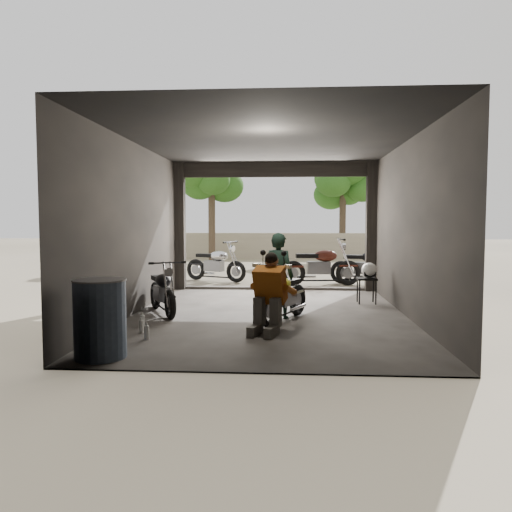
# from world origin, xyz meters

# --- Properties ---
(ground) EXTENTS (80.00, 80.00, 0.00)m
(ground) POSITION_xyz_m (0.00, 0.00, 0.00)
(ground) COLOR #7A6D56
(ground) RESTS_ON ground
(garage) EXTENTS (7.00, 7.13, 3.20)m
(garage) POSITION_xyz_m (0.00, 0.55, 1.28)
(garage) COLOR #2D2B28
(garage) RESTS_ON ground
(boundary_wall) EXTENTS (18.00, 0.30, 1.20)m
(boundary_wall) POSITION_xyz_m (0.00, 14.00, 0.60)
(boundary_wall) COLOR gray
(boundary_wall) RESTS_ON ground
(tree_left) EXTENTS (2.20, 2.20, 5.60)m
(tree_left) POSITION_xyz_m (-3.00, 12.50, 3.99)
(tree_left) COLOR #382B1E
(tree_left) RESTS_ON ground
(tree_right) EXTENTS (2.20, 2.20, 5.00)m
(tree_right) POSITION_xyz_m (2.80, 14.00, 3.56)
(tree_right) COLOR #382B1E
(tree_right) RESTS_ON ground
(main_bike) EXTENTS (1.24, 1.70, 1.05)m
(main_bike) POSITION_xyz_m (0.29, -0.45, 0.52)
(main_bike) COLOR beige
(main_bike) RESTS_ON ground
(left_bike) EXTENTS (1.25, 1.63, 1.02)m
(left_bike) POSITION_xyz_m (-2.00, 0.08, 0.51)
(left_bike) COLOR black
(left_bike) RESTS_ON ground
(outside_bike_a) EXTENTS (1.88, 1.36, 1.18)m
(outside_bike_a) POSITION_xyz_m (-1.76, 5.23, 0.59)
(outside_bike_a) COLOR black
(outside_bike_a) RESTS_ON ground
(outside_bike_b) EXTENTS (1.98, 1.00, 1.28)m
(outside_bike_b) POSITION_xyz_m (1.22, 4.45, 0.64)
(outside_bike_b) COLOR #40160F
(outside_bike_b) RESTS_ON ground
(outside_bike_c) EXTENTS (1.92, 1.22, 1.21)m
(outside_bike_c) POSITION_xyz_m (2.51, 4.71, 0.60)
(outside_bike_c) COLOR black
(outside_bike_c) RESTS_ON ground
(rider) EXTENTS (0.66, 0.55, 1.54)m
(rider) POSITION_xyz_m (0.19, -0.21, 0.77)
(rider) COLOR black
(rider) RESTS_ON ground
(mechanic) EXTENTS (0.82, 0.98, 1.21)m
(mechanic) POSITION_xyz_m (0.05, -1.47, 0.61)
(mechanic) COLOR #B45E18
(mechanic) RESTS_ON ground
(stool) EXTENTS (0.40, 0.40, 0.56)m
(stool) POSITION_xyz_m (2.00, 1.47, 0.48)
(stool) COLOR black
(stool) RESTS_ON ground
(helmet) EXTENTS (0.45, 0.46, 0.32)m
(helmet) POSITION_xyz_m (2.06, 1.51, 0.72)
(helmet) COLOR silver
(helmet) RESTS_ON stool
(oil_drum) EXTENTS (0.79, 0.79, 1.01)m
(oil_drum) POSITION_xyz_m (-2.00, -3.00, 0.50)
(oil_drum) COLOR #38485F
(oil_drum) RESTS_ON ground
(sign_post) EXTENTS (0.89, 0.08, 2.68)m
(sign_post) POSITION_xyz_m (3.70, 3.11, 1.83)
(sign_post) COLOR black
(sign_post) RESTS_ON ground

